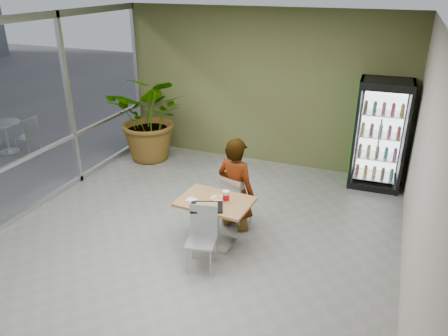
{
  "coord_description": "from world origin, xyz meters",
  "views": [
    {
      "loc": [
        2.55,
        -5.06,
        3.75
      ],
      "look_at": [
        0.26,
        0.7,
        1.0
      ],
      "focal_mm": 35.0,
      "sensor_mm": 36.0,
      "label": 1
    }
  ],
  "objects_px": {
    "cafeteria_tray": "(207,207)",
    "beverage_fridge": "(380,135)",
    "soda_cup": "(226,197)",
    "potted_plant": "(152,117)",
    "dining_table": "(215,213)",
    "chair_near": "(202,232)",
    "seated_woman": "(236,192)",
    "chair_far": "(233,198)"
  },
  "relations": [
    {
      "from": "dining_table",
      "to": "chair_far",
      "type": "xyz_separation_m",
      "value": [
        0.07,
        0.57,
        -0.02
      ]
    },
    {
      "from": "chair_far",
      "to": "cafeteria_tray",
      "type": "relative_size",
      "value": 1.99
    },
    {
      "from": "chair_near",
      "to": "potted_plant",
      "type": "distance_m",
      "value": 4.11
    },
    {
      "from": "potted_plant",
      "to": "chair_far",
      "type": "bearing_deg",
      "value": -37.88
    },
    {
      "from": "potted_plant",
      "to": "soda_cup",
      "type": "bearing_deg",
      "value": -43.68
    },
    {
      "from": "dining_table",
      "to": "beverage_fridge",
      "type": "bearing_deg",
      "value": 55.83
    },
    {
      "from": "chair_near",
      "to": "soda_cup",
      "type": "height_order",
      "value": "soda_cup"
    },
    {
      "from": "soda_cup",
      "to": "cafeteria_tray",
      "type": "relative_size",
      "value": 0.4
    },
    {
      "from": "dining_table",
      "to": "soda_cup",
      "type": "relative_size",
      "value": 6.16
    },
    {
      "from": "beverage_fridge",
      "to": "potted_plant",
      "type": "distance_m",
      "value": 4.65
    },
    {
      "from": "dining_table",
      "to": "potted_plant",
      "type": "xyz_separation_m",
      "value": [
        -2.58,
        2.63,
        0.41
      ]
    },
    {
      "from": "cafeteria_tray",
      "to": "potted_plant",
      "type": "distance_m",
      "value": 3.86
    },
    {
      "from": "soda_cup",
      "to": "beverage_fridge",
      "type": "distance_m",
      "value": 3.56
    },
    {
      "from": "chair_near",
      "to": "seated_woman",
      "type": "height_order",
      "value": "seated_woman"
    },
    {
      "from": "dining_table",
      "to": "soda_cup",
      "type": "distance_m",
      "value": 0.34
    },
    {
      "from": "cafeteria_tray",
      "to": "chair_near",
      "type": "bearing_deg",
      "value": -79.84
    },
    {
      "from": "dining_table",
      "to": "soda_cup",
      "type": "xyz_separation_m",
      "value": [
        0.17,
        0.01,
        0.3
      ]
    },
    {
      "from": "chair_near",
      "to": "seated_woman",
      "type": "distance_m",
      "value": 1.13
    },
    {
      "from": "dining_table",
      "to": "potted_plant",
      "type": "bearing_deg",
      "value": 134.43
    },
    {
      "from": "chair_far",
      "to": "cafeteria_tray",
      "type": "xyz_separation_m",
      "value": [
        -0.1,
        -0.82,
        0.24
      ]
    },
    {
      "from": "cafeteria_tray",
      "to": "beverage_fridge",
      "type": "bearing_deg",
      "value": 57.65
    },
    {
      "from": "soda_cup",
      "to": "dining_table",
      "type": "bearing_deg",
      "value": -176.4
    },
    {
      "from": "chair_far",
      "to": "beverage_fridge",
      "type": "distance_m",
      "value": 3.2
    },
    {
      "from": "soda_cup",
      "to": "cafeteria_tray",
      "type": "distance_m",
      "value": 0.33
    },
    {
      "from": "chair_near",
      "to": "cafeteria_tray",
      "type": "relative_size",
      "value": 1.97
    },
    {
      "from": "chair_near",
      "to": "chair_far",
      "type": "bearing_deg",
      "value": 76.32
    },
    {
      "from": "dining_table",
      "to": "chair_far",
      "type": "distance_m",
      "value": 0.57
    },
    {
      "from": "seated_woman",
      "to": "cafeteria_tray",
      "type": "bearing_deg",
      "value": 96.36
    },
    {
      "from": "dining_table",
      "to": "cafeteria_tray",
      "type": "bearing_deg",
      "value": -95.21
    },
    {
      "from": "cafeteria_tray",
      "to": "seated_woman",
      "type": "bearing_deg",
      "value": 82.08
    },
    {
      "from": "cafeteria_tray",
      "to": "beverage_fridge",
      "type": "relative_size",
      "value": 0.22
    },
    {
      "from": "dining_table",
      "to": "chair_near",
      "type": "bearing_deg",
      "value": -87.4
    },
    {
      "from": "seated_woman",
      "to": "potted_plant",
      "type": "bearing_deg",
      "value": -22.81
    },
    {
      "from": "chair_near",
      "to": "soda_cup",
      "type": "distance_m",
      "value": 0.63
    },
    {
      "from": "chair_near",
      "to": "seated_woman",
      "type": "xyz_separation_m",
      "value": [
        0.07,
        1.12,
        0.09
      ]
    },
    {
      "from": "chair_near",
      "to": "soda_cup",
      "type": "xyz_separation_m",
      "value": [
        0.14,
        0.52,
        0.32
      ]
    },
    {
      "from": "dining_table",
      "to": "beverage_fridge",
      "type": "xyz_separation_m",
      "value": [
        2.05,
        3.03,
        0.49
      ]
    },
    {
      "from": "chair_far",
      "to": "soda_cup",
      "type": "relative_size",
      "value": 5.01
    },
    {
      "from": "chair_near",
      "to": "seated_woman",
      "type": "bearing_deg",
      "value": 75.25
    },
    {
      "from": "chair_near",
      "to": "soda_cup",
      "type": "bearing_deg",
      "value": 63.81
    },
    {
      "from": "soda_cup",
      "to": "potted_plant",
      "type": "xyz_separation_m",
      "value": [
        -2.75,
        2.62,
        0.11
      ]
    },
    {
      "from": "dining_table",
      "to": "chair_far",
      "type": "height_order",
      "value": "chair_far"
    }
  ]
}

